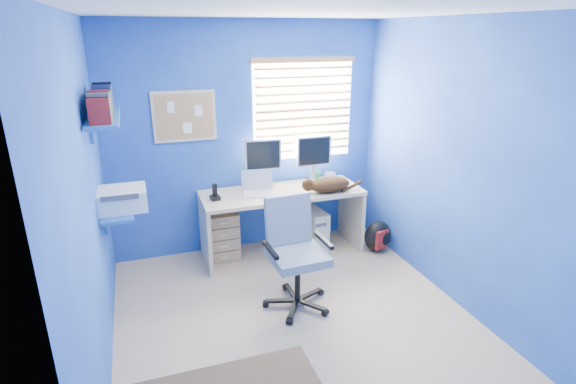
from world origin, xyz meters
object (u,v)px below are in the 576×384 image
object	(u,v)px
tower_pc	(313,228)
office_chair	(295,267)
cat	(330,185)
laptop	(258,184)
desk	(282,222)

from	to	relation	value
tower_pc	office_chair	world-z (taller)	office_chair
office_chair	cat	bearing A→B (deg)	49.81
laptop	office_chair	xyz separation A→B (m)	(0.06, -0.98, -0.48)
laptop	office_chair	distance (m)	1.09
laptop	cat	distance (m)	0.76
desk	office_chair	xyz separation A→B (m)	(-0.20, -0.99, 0.00)
laptop	tower_pc	xyz separation A→B (m)	(0.66, 0.06, -0.62)
office_chair	desk	bearing A→B (deg)	78.64
tower_pc	office_chair	size ratio (longest dim) A/B	0.45
desk	cat	size ratio (longest dim) A/B	3.79
cat	office_chair	distance (m)	1.14
cat	tower_pc	xyz separation A→B (m)	(-0.08, 0.23, -0.60)
laptop	office_chair	bearing A→B (deg)	-77.68
desk	cat	bearing A→B (deg)	-21.46
desk	tower_pc	xyz separation A→B (m)	(0.40, 0.04, -0.14)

